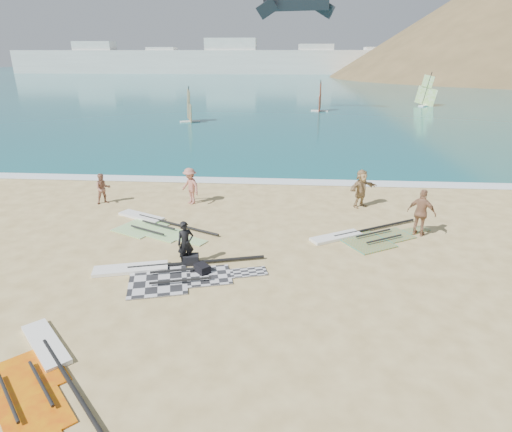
# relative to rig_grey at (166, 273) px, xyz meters

# --- Properties ---
(ground) EXTENTS (300.00, 300.00, 0.00)m
(ground) POSITION_rel_rig_grey_xyz_m (2.75, -0.76, -0.05)
(ground) COLOR #DDC481
(ground) RESTS_ON ground
(sea) EXTENTS (300.00, 240.00, 0.06)m
(sea) POSITION_rel_rig_grey_xyz_m (2.75, 131.24, -0.05)
(sea) COLOR #0D4F5C
(sea) RESTS_ON ground
(surf_line) EXTENTS (300.00, 1.20, 0.04)m
(surf_line) POSITION_rel_rig_grey_xyz_m (2.75, 11.54, -0.05)
(surf_line) COLOR white
(surf_line) RESTS_ON ground
(far_town) EXTENTS (160.00, 8.00, 12.00)m
(far_town) POSITION_rel_rig_grey_xyz_m (-12.97, 149.24, 4.44)
(far_town) COLOR white
(far_town) RESTS_ON ground
(rig_grey) EXTENTS (6.15, 3.25, 0.20)m
(rig_grey) POSITION_rel_rig_grey_xyz_m (0.00, 0.00, 0.00)
(rig_grey) COLOR #252528
(rig_grey) RESTS_ON ground
(rig_green) EXTENTS (5.13, 3.75, 0.20)m
(rig_green) POSITION_rel_rig_grey_xyz_m (-1.83, 4.31, -0.00)
(rig_green) COLOR #69D02B
(rig_green) RESTS_ON ground
(rig_orange) EXTENTS (5.25, 3.72, 0.20)m
(rig_orange) POSITION_rel_rig_grey_xyz_m (7.30, 3.67, -0.00)
(rig_orange) COLOR orange
(rig_orange) RESTS_ON ground
(rig_red) EXTENTS (4.34, 4.80, 0.20)m
(rig_red) POSITION_rel_rig_grey_xyz_m (-1.63, -5.13, -0.00)
(rig_red) COLOR red
(rig_red) RESTS_ON ground
(gear_bag_near) EXTENTS (0.62, 0.50, 0.36)m
(gear_bag_near) POSITION_rel_rig_grey_xyz_m (0.70, 0.83, 0.13)
(gear_bag_near) COLOR black
(gear_bag_near) RESTS_ON ground
(gear_bag_far) EXTENTS (0.65, 0.65, 0.32)m
(gear_bag_far) POSITION_rel_rig_grey_xyz_m (1.24, 0.16, 0.11)
(gear_bag_far) COLOR black
(gear_bag_far) RESTS_ON ground
(person_wetsuit) EXTENTS (0.71, 0.62, 1.64)m
(person_wetsuit) POSITION_rel_rig_grey_xyz_m (0.55, 0.79, 0.77)
(person_wetsuit) COLOR black
(person_wetsuit) RESTS_ON ground
(beachgoer_left) EXTENTS (0.95, 0.91, 1.55)m
(beachgoer_left) POSITION_rel_rig_grey_xyz_m (-5.13, 7.06, 0.73)
(beachgoer_left) COLOR #A26C57
(beachgoer_left) RESTS_ON ground
(beachgoer_mid) EXTENTS (1.35, 1.29, 1.84)m
(beachgoer_mid) POSITION_rel_rig_grey_xyz_m (-0.74, 7.38, 0.87)
(beachgoer_mid) COLOR #B56F5F
(beachgoer_mid) RESTS_ON ground
(beachgoer_back) EXTENTS (1.25, 1.03, 1.99)m
(beachgoer_back) POSITION_rel_rig_grey_xyz_m (9.64, 4.13, 0.95)
(beachgoer_back) COLOR #946649
(beachgoer_back) RESTS_ON ground
(beachgoer_right) EXTENTS (1.73, 1.51, 1.89)m
(beachgoer_right) POSITION_rel_rig_grey_xyz_m (7.71, 7.56, 0.89)
(beachgoer_right) COLOR tan
(beachgoer_right) RESTS_ON ground
(windsurfer_left) EXTENTS (2.20, 2.42, 3.89)m
(windsurfer_left) POSITION_rel_rig_grey_xyz_m (-6.79, 34.11, 1.12)
(windsurfer_left) COLOR white
(windsurfer_left) RESTS_ON ground
(windsurfer_centre) EXTENTS (2.27, 2.66, 4.01)m
(windsurfer_centre) POSITION_rel_rig_grey_xyz_m (8.01, 44.52, 1.15)
(windsurfer_centre) COLOR white
(windsurfer_centre) RESTS_ON ground
(windsurfer_right) EXTENTS (2.50, 2.49, 4.76)m
(windsurfer_right) POSITION_rel_rig_grey_xyz_m (23.40, 51.58, 1.31)
(windsurfer_right) COLOR white
(windsurfer_right) RESTS_ON ground
(kitesurf_kite) EXTENTS (9.30, 2.77, 2.88)m
(kitesurf_kite) POSITION_rel_rig_grey_xyz_m (4.50, 43.81, 12.53)
(kitesurf_kite) COLOR #222227
(kitesurf_kite) RESTS_ON ground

